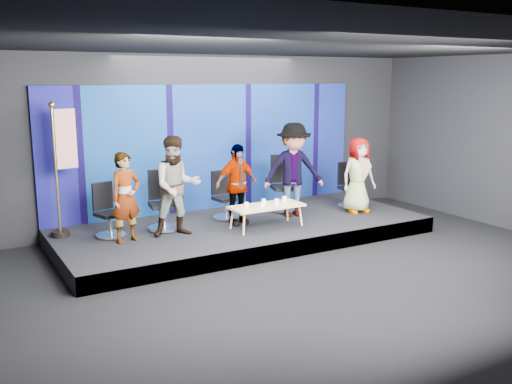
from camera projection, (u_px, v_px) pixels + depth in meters
ground at (320, 277)px, 8.87m from camera, size 10.00×10.00×0.00m
room_walls at (324, 120)px, 8.39m from camera, size 10.02×8.02×3.51m
riser at (244, 230)px, 10.97m from camera, size 7.00×3.00×0.30m
backdrop at (210, 148)px, 11.91m from camera, size 7.00×0.08×2.60m
chair_a at (109, 219)px, 9.96m from camera, size 0.66×0.66×0.95m
panelist_a at (126, 197)px, 9.57m from camera, size 0.64×0.51×1.53m
chair_b at (163, 210)px, 10.43m from camera, size 0.70×0.70×1.09m
panelist_b at (177, 186)px, 9.93m from camera, size 0.95×0.79×1.76m
chair_c at (225, 203)px, 11.24m from camera, size 0.59×0.59×0.94m
panelist_c at (237, 184)px, 10.72m from camera, size 0.93×0.47×1.53m
chair_d at (284, 192)px, 11.91m from camera, size 0.81×0.81×1.16m
panelist_d at (293, 170)px, 11.32m from camera, size 1.36×1.02×1.87m
chair_e at (350, 192)px, 12.24m from camera, size 0.58×0.58×0.96m
panelist_e at (358, 175)px, 11.67m from camera, size 0.79×0.55×1.55m
coffee_table at (267, 207)px, 10.54m from camera, size 1.39×0.59×0.43m
mug_a at (246, 205)px, 10.37m from camera, size 0.07×0.07×0.09m
mug_b at (262, 205)px, 10.33m from camera, size 0.08×0.08×0.09m
mug_c at (264, 201)px, 10.62m from camera, size 0.08×0.08×0.09m
mug_d at (277, 201)px, 10.59m from camera, size 0.09×0.09×0.10m
mug_e at (284, 199)px, 10.80m from camera, size 0.09×0.09×0.10m
flag_stand at (63, 166)px, 9.85m from camera, size 0.54×0.31×2.35m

